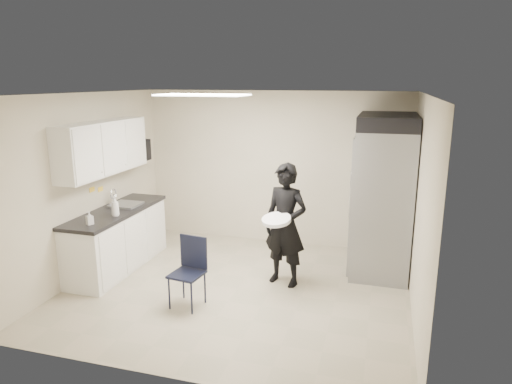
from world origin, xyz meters
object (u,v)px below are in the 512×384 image
(lower_counter, at_px, (118,241))
(folding_chair, at_px, (187,274))
(commercial_fridge, at_px, (383,201))
(man_tuxedo, at_px, (285,225))

(lower_counter, relative_size, folding_chair, 2.24)
(commercial_fridge, height_order, folding_chair, commercial_fridge)
(lower_counter, distance_m, commercial_fridge, 3.98)
(lower_counter, xyz_separation_m, man_tuxedo, (2.52, 0.17, 0.42))
(lower_counter, relative_size, commercial_fridge, 0.90)
(folding_chair, bearing_deg, man_tuxedo, 51.88)
(lower_counter, distance_m, folding_chair, 1.71)
(commercial_fridge, xyz_separation_m, man_tuxedo, (-1.26, -0.91, -0.20))
(lower_counter, bearing_deg, commercial_fridge, 15.88)
(man_tuxedo, bearing_deg, lower_counter, -160.18)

